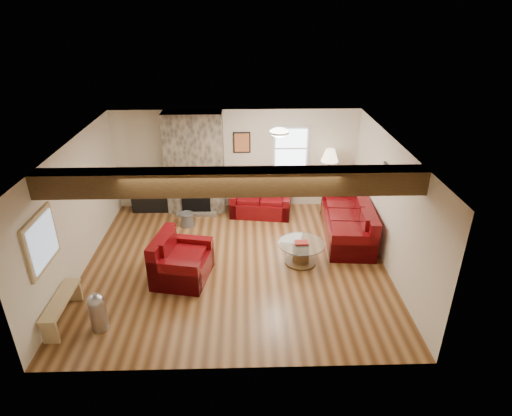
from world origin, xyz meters
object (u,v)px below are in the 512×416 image
(tv_cabinet, at_px, (152,201))
(floor_lamp, at_px, (330,159))
(loveseat, at_px, (261,200))
(armchair_red, at_px, (182,258))
(television, at_px, (150,184))
(coffee_table, at_px, (301,253))
(sofa_three, at_px, (347,219))

(tv_cabinet, height_order, floor_lamp, floor_lamp)
(loveseat, relative_size, armchair_red, 1.32)
(tv_cabinet, height_order, television, television)
(coffee_table, height_order, floor_lamp, floor_lamp)
(armchair_red, bearing_deg, loveseat, -19.49)
(sofa_three, bearing_deg, tv_cabinet, -103.08)
(sofa_three, height_order, coffee_table, sofa_three)
(sofa_three, relative_size, television, 2.69)
(loveseat, xyz_separation_m, armchair_red, (-1.60, -2.69, 0.06))
(floor_lamp, bearing_deg, armchair_red, -139.42)
(television, bearing_deg, floor_lamp, -2.78)
(tv_cabinet, bearing_deg, loveseat, -6.22)
(armchair_red, bearing_deg, sofa_three, -55.28)
(loveseat, xyz_separation_m, coffee_table, (0.72, -2.24, -0.16))
(loveseat, distance_m, television, 2.79)
(armchair_red, xyz_separation_m, tv_cabinet, (-1.16, 2.99, -0.21))
(armchair_red, bearing_deg, tv_cabinet, 32.31)
(coffee_table, relative_size, floor_lamp, 0.57)
(tv_cabinet, distance_m, floor_lamp, 4.56)
(sofa_three, distance_m, coffee_table, 1.59)
(television, height_order, floor_lamp, floor_lamp)
(coffee_table, distance_m, tv_cabinet, 4.31)
(loveseat, xyz_separation_m, television, (-2.75, 0.30, 0.33))
(loveseat, bearing_deg, television, -177.61)
(armchair_red, height_order, floor_lamp, floor_lamp)
(tv_cabinet, bearing_deg, floor_lamp, -2.78)
(sofa_three, distance_m, armchair_red, 3.79)
(loveseat, bearing_deg, floor_lamp, 11.61)
(armchair_red, bearing_deg, coffee_table, -67.85)
(coffee_table, bearing_deg, armchair_red, -169.05)
(tv_cabinet, bearing_deg, television, 0.00)
(sofa_three, distance_m, tv_cabinet, 4.87)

